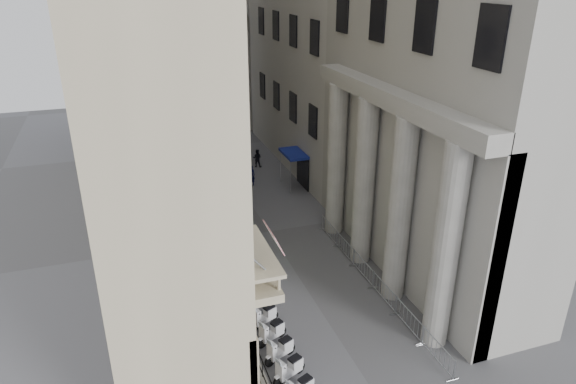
% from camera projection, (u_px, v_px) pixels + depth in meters
% --- Properties ---
extents(iron_fence, '(0.30, 28.00, 1.40)m').
position_uv_depth(iron_fence, '(210.00, 250.00, 32.55)').
color(iron_fence, black).
rests_on(iron_fence, ground).
extents(blue_awning, '(1.60, 3.00, 3.00)m').
position_uv_depth(blue_awning, '(294.00, 187.00, 41.99)').
color(blue_awning, navy).
rests_on(blue_awning, ground).
extents(scooter_1, '(1.51, 1.07, 1.50)m').
position_uv_depth(scooter_1, '(290.00, 379.00, 22.29)').
color(scooter_1, silver).
rests_on(scooter_1, ground).
extents(scooter_2, '(1.51, 1.07, 1.50)m').
position_uv_depth(scooter_2, '(280.00, 359.00, 23.41)').
color(scooter_2, silver).
rests_on(scooter_2, ground).
extents(scooter_3, '(1.51, 1.07, 1.50)m').
position_uv_depth(scooter_3, '(272.00, 342.00, 24.53)').
color(scooter_3, silver).
rests_on(scooter_3, ground).
extents(scooter_4, '(1.51, 1.07, 1.50)m').
position_uv_depth(scooter_4, '(265.00, 325.00, 25.65)').
color(scooter_4, silver).
rests_on(scooter_4, ground).
extents(scooter_5, '(1.51, 1.07, 1.50)m').
position_uv_depth(scooter_5, '(258.00, 311.00, 26.76)').
color(scooter_5, silver).
rests_on(scooter_5, ground).
extents(scooter_6, '(1.51, 1.07, 1.50)m').
position_uv_depth(scooter_6, '(251.00, 297.00, 27.88)').
color(scooter_6, silver).
rests_on(scooter_6, ground).
extents(scooter_7, '(1.51, 1.07, 1.50)m').
position_uv_depth(scooter_7, '(245.00, 284.00, 29.00)').
color(scooter_7, silver).
rests_on(scooter_7, ground).
extents(scooter_8, '(1.51, 1.07, 1.50)m').
position_uv_depth(scooter_8, '(240.00, 273.00, 30.12)').
color(scooter_8, silver).
rests_on(scooter_8, ground).
extents(scooter_9, '(1.51, 1.07, 1.50)m').
position_uv_depth(scooter_9, '(235.00, 262.00, 31.24)').
color(scooter_9, silver).
rests_on(scooter_9, ground).
extents(scooter_10, '(1.51, 1.07, 1.50)m').
position_uv_depth(scooter_10, '(230.00, 252.00, 32.36)').
color(scooter_10, silver).
rests_on(scooter_10, ground).
extents(scooter_11, '(1.51, 1.07, 1.50)m').
position_uv_depth(scooter_11, '(226.00, 242.00, 33.47)').
color(scooter_11, silver).
rests_on(scooter_11, ground).
extents(scooter_12, '(1.51, 1.07, 1.50)m').
position_uv_depth(scooter_12, '(222.00, 234.00, 34.59)').
color(scooter_12, silver).
rests_on(scooter_12, ground).
extents(scooter_13, '(1.51, 1.07, 1.50)m').
position_uv_depth(scooter_13, '(218.00, 225.00, 35.71)').
color(scooter_13, silver).
rests_on(scooter_13, ground).
extents(scooter_14, '(1.51, 1.07, 1.50)m').
position_uv_depth(scooter_14, '(214.00, 218.00, 36.83)').
color(scooter_14, silver).
rests_on(scooter_14, ground).
extents(scooter_15, '(1.51, 1.07, 1.50)m').
position_uv_depth(scooter_15, '(211.00, 210.00, 37.95)').
color(scooter_15, silver).
rests_on(scooter_15, ground).
extents(barrier_0, '(0.60, 2.40, 1.10)m').
position_uv_depth(barrier_0, '(437.00, 362.00, 23.25)').
color(barrier_0, '#9D9FA4').
rests_on(barrier_0, ground).
extents(barrier_1, '(0.60, 2.40, 1.10)m').
position_uv_depth(barrier_1, '(408.00, 329.00, 25.42)').
color(barrier_1, '#9D9FA4').
rests_on(barrier_1, ground).
extents(barrier_2, '(0.60, 2.40, 1.10)m').
position_uv_depth(barrier_2, '(383.00, 300.00, 27.59)').
color(barrier_2, '#9D9FA4').
rests_on(barrier_2, ground).
extents(barrier_3, '(0.60, 2.40, 1.10)m').
position_uv_depth(barrier_3, '(363.00, 276.00, 29.77)').
color(barrier_3, '#9D9FA4').
rests_on(barrier_3, ground).
extents(barrier_4, '(0.60, 2.40, 1.10)m').
position_uv_depth(barrier_4, '(345.00, 255.00, 31.94)').
color(barrier_4, '#9D9FA4').
rests_on(barrier_4, ground).
extents(barrier_5, '(0.60, 2.40, 1.10)m').
position_uv_depth(barrier_5, '(329.00, 237.00, 34.11)').
color(barrier_5, '#9D9FA4').
rests_on(barrier_5, ground).
extents(security_tent, '(3.93, 3.93, 3.20)m').
position_uv_depth(security_tent, '(213.00, 193.00, 34.22)').
color(security_tent, silver).
rests_on(security_tent, ground).
extents(street_lamp, '(2.66, 0.24, 8.15)m').
position_uv_depth(street_lamp, '(199.00, 144.00, 36.76)').
color(street_lamp, gray).
rests_on(street_lamp, ground).
extents(info_kiosk, '(0.44, 0.99, 2.03)m').
position_uv_depth(info_kiosk, '(218.00, 254.00, 30.06)').
color(info_kiosk, black).
rests_on(info_kiosk, ground).
extents(pedestrian_a, '(0.69, 0.50, 1.77)m').
position_uv_depth(pedestrian_a, '(251.00, 175.00, 41.97)').
color(pedestrian_a, '#0D0F36').
rests_on(pedestrian_a, ground).
extents(pedestrian_b, '(1.00, 0.92, 1.64)m').
position_uv_depth(pedestrian_b, '(257.00, 158.00, 46.01)').
color(pedestrian_b, black).
rests_on(pedestrian_b, ground).
extents(pedestrian_c, '(0.94, 0.73, 1.72)m').
position_uv_depth(pedestrian_c, '(237.00, 161.00, 45.10)').
color(pedestrian_c, black).
rests_on(pedestrian_c, ground).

